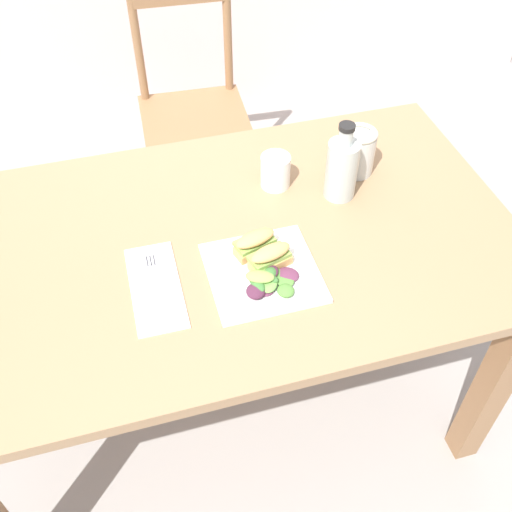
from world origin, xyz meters
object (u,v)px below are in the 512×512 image
object	(u,v)px
fork_on_napkin	(154,280)
cup_extra_side	(275,171)
chair_wooden_far	(193,112)
sandwich_half_front	(270,257)
sandwich_half_back	(257,242)
dining_table	(222,274)
bottle_cold_brew	(341,171)
mason_jar_iced_tea	(357,154)
plate_lunch	(261,273)

from	to	relation	value
fork_on_napkin	cup_extra_side	distance (m)	0.43
cup_extra_side	chair_wooden_far	bearing A→B (deg)	94.51
sandwich_half_front	sandwich_half_back	distance (m)	0.05
fork_on_napkin	sandwich_half_front	bearing A→B (deg)	-7.09
dining_table	chair_wooden_far	bearing A→B (deg)	83.25
bottle_cold_brew	mason_jar_iced_tea	world-z (taller)	bottle_cold_brew
plate_lunch	sandwich_half_front	size ratio (longest dim) A/B	2.30
dining_table	bottle_cold_brew	size ratio (longest dim) A/B	6.83
fork_on_napkin	bottle_cold_brew	world-z (taller)	bottle_cold_brew
dining_table	sandwich_half_back	world-z (taller)	sandwich_half_back
sandwich_half_back	mason_jar_iced_tea	bearing A→B (deg)	33.93
chair_wooden_far	plate_lunch	world-z (taller)	chair_wooden_far
sandwich_half_back	bottle_cold_brew	distance (m)	0.30
sandwich_half_front	sandwich_half_back	size ratio (longest dim) A/B	1.00
sandwich_half_back	bottle_cold_brew	bearing A→B (deg)	29.78
dining_table	sandwich_half_back	size ratio (longest dim) A/B	13.56
cup_extra_side	fork_on_napkin	bearing A→B (deg)	-145.07
chair_wooden_far	sandwich_half_front	world-z (taller)	chair_wooden_far
mason_jar_iced_tea	cup_extra_side	bearing A→B (deg)	179.29
plate_lunch	sandwich_half_back	bearing A→B (deg)	82.00
fork_on_napkin	sandwich_half_back	bearing A→B (deg)	4.69
bottle_cold_brew	mason_jar_iced_tea	distance (m)	0.11
chair_wooden_far	mason_jar_iced_tea	size ratio (longest dim) A/B	6.98
chair_wooden_far	sandwich_half_front	size ratio (longest dim) A/B	8.27
dining_table	mason_jar_iced_tea	xyz separation A→B (m)	(0.41, 0.16, 0.18)
dining_table	fork_on_napkin	size ratio (longest dim) A/B	7.70
fork_on_napkin	mason_jar_iced_tea	distance (m)	0.63
mason_jar_iced_tea	cup_extra_side	distance (m)	0.22
plate_lunch	sandwich_half_back	xyz separation A→B (m)	(0.01, 0.06, 0.03)
chair_wooden_far	mason_jar_iced_tea	world-z (taller)	chair_wooden_far
chair_wooden_far	cup_extra_side	size ratio (longest dim) A/B	9.91
chair_wooden_far	mason_jar_iced_tea	distance (m)	0.96
sandwich_half_back	bottle_cold_brew	world-z (taller)	bottle_cold_brew
plate_lunch	mason_jar_iced_tea	size ratio (longest dim) A/B	1.94
sandwich_half_front	sandwich_half_back	world-z (taller)	same
fork_on_napkin	mason_jar_iced_tea	world-z (taller)	mason_jar_iced_tea
bottle_cold_brew	fork_on_napkin	bearing A→B (deg)	-161.45
sandwich_half_back	sandwich_half_front	bearing A→B (deg)	-73.00
sandwich_half_front	cup_extra_side	size ratio (longest dim) A/B	1.20
dining_table	fork_on_napkin	bearing A→B (deg)	-152.92
bottle_cold_brew	chair_wooden_far	bearing A→B (deg)	102.91
bottle_cold_brew	sandwich_half_front	bearing A→B (deg)	-140.55
plate_lunch	cup_extra_side	distance (m)	0.32
sandwich_half_back	mason_jar_iced_tea	distance (m)	0.40
cup_extra_side	dining_table	bearing A→B (deg)	-138.94
bottle_cold_brew	dining_table	bearing A→B (deg)	-166.25
sandwich_half_back	fork_on_napkin	bearing A→B (deg)	-175.31
chair_wooden_far	bottle_cold_brew	size ratio (longest dim) A/B	4.16
sandwich_half_front	fork_on_napkin	world-z (taller)	sandwich_half_front
chair_wooden_far	cup_extra_side	distance (m)	0.91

